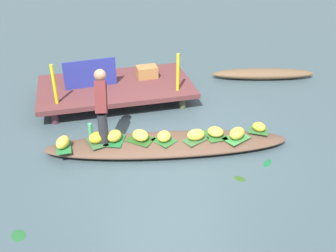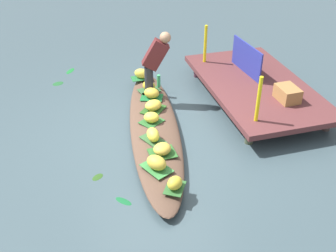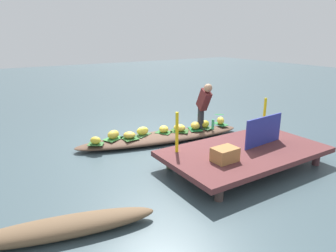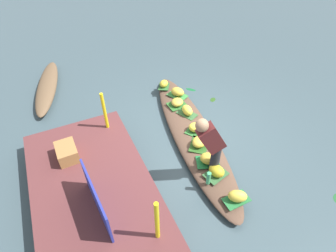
% 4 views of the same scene
% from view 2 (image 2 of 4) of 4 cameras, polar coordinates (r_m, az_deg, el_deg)
% --- Properties ---
extents(canal_water, '(40.00, 40.00, 0.00)m').
position_cam_2_polar(canal_water, '(6.94, -1.90, -1.06)').
color(canal_water, '#3C4E55').
rests_on(canal_water, ground).
extents(dock_platform, '(3.20, 1.80, 0.36)m').
position_cam_2_polar(dock_platform, '(7.95, 12.14, 5.48)').
color(dock_platform, brown).
rests_on(dock_platform, ground).
extents(vendor_boat, '(4.25, 1.47, 0.20)m').
position_cam_2_polar(vendor_boat, '(6.88, -1.92, -0.38)').
color(vendor_boat, brown).
rests_on(vendor_boat, ground).
extents(leaf_mat_0, '(0.53, 0.45, 0.01)m').
position_cam_2_polar(leaf_mat_0, '(5.86, -1.60, -5.86)').
color(leaf_mat_0, '#38813C').
rests_on(leaf_mat_0, vendor_boat).
extents(banana_bunch_0, '(0.39, 0.36, 0.20)m').
position_cam_2_polar(banana_bunch_0, '(5.80, -1.61, -5.11)').
color(banana_bunch_0, gold).
rests_on(banana_bunch_0, vendor_boat).
extents(leaf_mat_1, '(0.48, 0.40, 0.01)m').
position_cam_2_polar(leaf_mat_1, '(6.43, -2.08, -1.94)').
color(leaf_mat_1, '#345F33').
rests_on(leaf_mat_1, vendor_boat).
extents(banana_bunch_1, '(0.30, 0.19, 0.20)m').
position_cam_2_polar(banana_bunch_1, '(6.37, -2.10, -1.22)').
color(banana_bunch_1, yellow).
rests_on(banana_bunch_1, vendor_boat).
extents(leaf_mat_2, '(0.54, 0.53, 0.01)m').
position_cam_2_polar(leaf_mat_2, '(7.22, -2.05, 2.32)').
color(leaf_mat_2, '#28541E').
rests_on(leaf_mat_2, vendor_boat).
extents(banana_bunch_2, '(0.36, 0.38, 0.17)m').
position_cam_2_polar(banana_bunch_2, '(7.17, -2.06, 2.91)').
color(banana_bunch_2, yellow).
rests_on(banana_bunch_2, vendor_boat).
extents(leaf_mat_3, '(0.36, 0.44, 0.01)m').
position_cam_2_polar(leaf_mat_3, '(7.85, -2.66, 4.99)').
color(leaf_mat_3, '#335E34').
rests_on(leaf_mat_3, vendor_boat).
extents(banana_bunch_3, '(0.34, 0.30, 0.19)m').
position_cam_2_polar(banana_bunch_3, '(7.80, -2.68, 5.60)').
color(banana_bunch_3, gold).
rests_on(banana_bunch_3, vendor_boat).
extents(leaf_mat_4, '(0.43, 0.48, 0.01)m').
position_cam_2_polar(leaf_mat_4, '(7.60, -2.28, 3.99)').
color(leaf_mat_4, '#1A6630').
rests_on(leaf_mat_4, vendor_boat).
extents(banana_bunch_4, '(0.36, 0.37, 0.19)m').
position_cam_2_polar(banana_bunch_4, '(7.55, -2.29, 4.61)').
color(banana_bunch_4, gold).
rests_on(banana_bunch_4, vendor_boat).
extents(leaf_mat_5, '(0.41, 0.38, 0.01)m').
position_cam_2_polar(leaf_mat_5, '(5.54, 0.95, -8.57)').
color(leaf_mat_5, '#2E612D').
rests_on(leaf_mat_5, vendor_boat).
extents(banana_bunch_5, '(0.30, 0.30, 0.16)m').
position_cam_2_polar(banana_bunch_5, '(5.49, 0.96, -7.93)').
color(banana_bunch_5, gold).
rests_on(banana_bunch_5, vendor_boat).
extents(leaf_mat_6, '(0.35, 0.41, 0.01)m').
position_cam_2_polar(leaf_mat_6, '(6.14, -0.80, -3.77)').
color(leaf_mat_6, '#2B6127').
rests_on(leaf_mat_6, vendor_boat).
extents(banana_bunch_6, '(0.38, 0.38, 0.15)m').
position_cam_2_polar(banana_bunch_6, '(6.10, -0.81, -3.20)').
color(banana_bunch_6, gold).
rests_on(banana_bunch_6, vendor_boat).
extents(leaf_mat_7, '(0.45, 0.47, 0.01)m').
position_cam_2_polar(leaf_mat_7, '(6.88, -2.30, 0.63)').
color(leaf_mat_7, '#2B632B').
rests_on(leaf_mat_7, vendor_boat).
extents(banana_bunch_7, '(0.33, 0.34, 0.17)m').
position_cam_2_polar(banana_bunch_7, '(6.83, -2.31, 1.22)').
color(banana_bunch_7, yellow).
rests_on(banana_bunch_7, vendor_boat).
extents(leaf_mat_8, '(0.24, 0.41, 0.01)m').
position_cam_2_polar(leaf_mat_8, '(8.33, -3.68, 6.69)').
color(leaf_mat_8, '#246B35').
rests_on(leaf_mat_8, vendor_boat).
extents(banana_bunch_8, '(0.31, 0.35, 0.20)m').
position_cam_2_polar(banana_bunch_8, '(8.28, -3.70, 7.30)').
color(banana_bunch_8, yellow).
rests_on(banana_bunch_8, vendor_boat).
extents(vendor_person, '(0.26, 0.54, 1.19)m').
position_cam_2_polar(vendor_person, '(7.45, -1.81, 9.22)').
color(vendor_person, '#28282D').
rests_on(vendor_person, vendor_boat).
extents(water_bottle, '(0.07, 0.07, 0.25)m').
position_cam_2_polar(water_bottle, '(7.91, -1.31, 6.27)').
color(water_bottle, '#43B370').
rests_on(water_bottle, vendor_boat).
extents(market_banner, '(1.07, 0.11, 0.59)m').
position_cam_2_polar(market_banner, '(8.20, 10.88, 9.22)').
color(market_banner, navy).
rests_on(market_banner, dock_platform).
extents(railing_post_west, '(0.06, 0.06, 0.78)m').
position_cam_2_polar(railing_post_west, '(8.53, 5.22, 11.31)').
color(railing_post_west, yellow).
rests_on(railing_post_west, dock_platform).
extents(railing_post_east, '(0.06, 0.06, 0.78)m').
position_cam_2_polar(railing_post_east, '(6.56, 12.49, 3.65)').
color(railing_post_east, yellow).
rests_on(railing_post_east, dock_platform).
extents(produce_crate, '(0.45, 0.33, 0.25)m').
position_cam_2_polar(produce_crate, '(7.42, 16.29, 4.34)').
color(produce_crate, '#A16F3D').
rests_on(produce_crate, dock_platform).
extents(drifting_plant_0, '(0.21, 0.22, 0.01)m').
position_cam_2_polar(drifting_plant_0, '(6.10, -9.76, -7.00)').
color(drifting_plant_0, '#294E1A').
rests_on(drifting_plant_0, ground).
extents(drifting_plant_1, '(0.26, 0.25, 0.01)m').
position_cam_2_polar(drifting_plant_1, '(5.67, -6.21, -10.35)').
color(drifting_plant_1, '#165F2F').
rests_on(drifting_plant_1, ground).
extents(drifting_plant_2, '(0.33, 0.26, 0.01)m').
position_cam_2_polar(drifting_plant_2, '(9.33, -13.44, 7.47)').
color(drifting_plant_2, '#1A6F2C').
rests_on(drifting_plant_2, ground).
extents(drifting_plant_3, '(0.26, 0.29, 0.01)m').
position_cam_2_polar(drifting_plant_3, '(8.83, -15.06, 5.73)').
color(drifting_plant_3, '#20592B').
rests_on(drifting_plant_3, ground).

